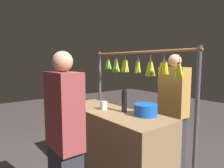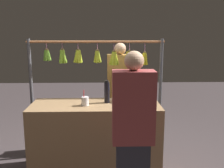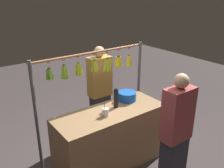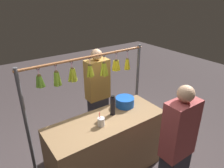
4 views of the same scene
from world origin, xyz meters
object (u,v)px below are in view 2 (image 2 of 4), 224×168
water_bottle (107,92)px  drink_cup (85,101)px  blue_bucket (128,96)px  customer_person (133,139)px  vendor_person (120,96)px

water_bottle → drink_cup: 0.30m
water_bottle → blue_bucket: 0.29m
blue_bucket → customer_person: size_ratio=0.17×
drink_cup → vendor_person: 0.97m
blue_bucket → vendor_person: size_ratio=0.17×
drink_cup → vendor_person: bearing=-119.1°
blue_bucket → drink_cup: (0.53, 0.21, -0.01)m
drink_cup → customer_person: size_ratio=0.12×
water_bottle → vendor_person: vendor_person is taller
water_bottle → customer_person: bearing=104.4°
drink_cup → customer_person: bearing=122.5°
blue_bucket → drink_cup: 0.57m
water_bottle → drink_cup: size_ratio=1.50×
water_bottle → vendor_person: 0.78m
vendor_person → customer_person: size_ratio=1.01×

